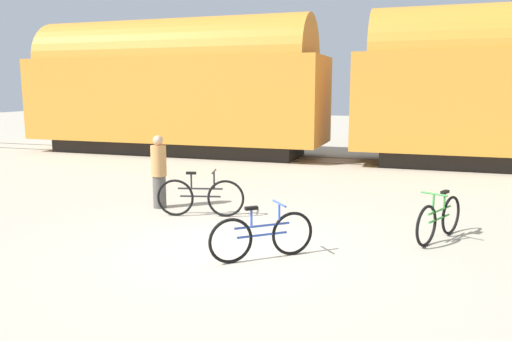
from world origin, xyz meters
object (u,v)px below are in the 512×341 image
(bicycle_black, at_px, (200,197))
(bicycle_green, at_px, (439,219))
(person_in_tan, at_px, (159,172))
(freight_train, at_px, (340,85))
(bicycle_blue, at_px, (262,236))

(bicycle_black, xyz_separation_m, bicycle_green, (4.60, -0.19, -0.03))
(bicycle_black, distance_m, person_in_tan, 1.30)
(freight_train, bearing_deg, bicycle_green, -70.47)
(freight_train, distance_m, person_in_tan, 8.99)
(bicycle_black, height_order, person_in_tan, person_in_tan)
(freight_train, xyz_separation_m, bicycle_blue, (0.58, -10.87, -2.35))
(bicycle_black, bearing_deg, person_in_tan, 160.93)
(bicycle_blue, distance_m, bicycle_black, 2.88)
(freight_train, bearing_deg, bicycle_blue, -86.93)
(person_in_tan, bearing_deg, bicycle_blue, 39.90)
(bicycle_black, bearing_deg, bicycle_green, -2.33)
(bicycle_blue, xyz_separation_m, bicycle_black, (-1.99, 2.07, 0.03))
(bicycle_blue, relative_size, bicycle_black, 0.77)
(freight_train, relative_size, bicycle_blue, 18.60)
(person_in_tan, bearing_deg, freight_train, 150.89)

